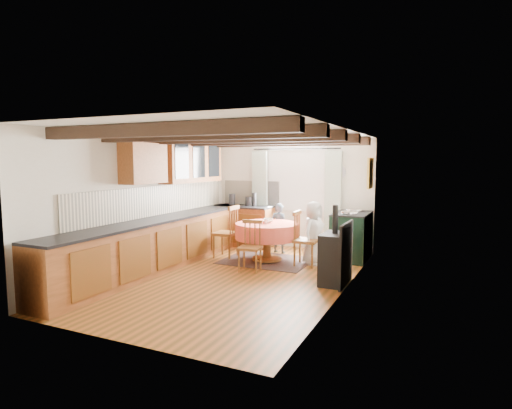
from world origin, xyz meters
The scene contains 41 objects.
floor centered at (0.00, 0.00, 0.00)m, with size 3.60×5.50×0.00m, color #A65822.
ceiling centered at (0.00, 0.00, 2.40)m, with size 3.60×5.50×0.00m, color white.
wall_back centered at (0.00, 2.75, 1.20)m, with size 3.60×0.00×2.40m, color silver.
wall_front centered at (0.00, -2.75, 1.20)m, with size 3.60×0.00×2.40m, color silver.
wall_left centered at (-1.80, 0.00, 1.20)m, with size 0.00×5.50×2.40m, color silver.
wall_right centered at (1.80, 0.00, 1.20)m, with size 0.00×5.50×2.40m, color silver.
beam_a centered at (0.00, -2.00, 2.31)m, with size 3.60×0.16×0.16m, color #322116.
beam_b centered at (0.00, -1.00, 2.31)m, with size 3.60×0.16×0.16m, color #322116.
beam_c centered at (0.00, 0.00, 2.31)m, with size 3.60×0.16×0.16m, color #322116.
beam_d centered at (0.00, 1.00, 2.31)m, with size 3.60×0.16×0.16m, color #322116.
beam_e centered at (0.00, 2.00, 2.31)m, with size 3.60×0.16×0.16m, color #322116.
splash_left centered at (-1.78, 0.30, 1.20)m, with size 0.02×4.50×0.55m, color beige.
splash_back centered at (-1.00, 2.73, 1.20)m, with size 1.40×0.02×0.55m, color beige.
base_cabinet_left centered at (-1.50, 0.00, 0.44)m, with size 0.60×5.30×0.88m, color #9E5428.
base_cabinet_back centered at (-1.05, 2.45, 0.44)m, with size 1.30×0.60×0.88m, color #9E5428.
worktop_left centered at (-1.48, 0.00, 0.90)m, with size 0.64×5.30×0.04m, color black.
worktop_back centered at (-1.05, 2.43, 0.90)m, with size 1.30×0.64×0.04m, color black.
wall_cabinet_glass centered at (-1.63, 1.20, 1.95)m, with size 0.34×1.80×0.90m, color #9E5428.
wall_cabinet_solid centered at (-1.63, -0.30, 1.90)m, with size 0.34×0.90×0.70m, color #9E5428.
window_frame centered at (0.10, 2.73, 1.60)m, with size 1.34×0.03×1.54m, color white.
window_pane centered at (0.10, 2.74, 1.60)m, with size 1.20×0.01×1.40m, color white.
curtain_left centered at (-0.75, 2.65, 1.10)m, with size 0.35×0.10×2.10m, color silver.
curtain_right centered at (0.95, 2.65, 1.10)m, with size 0.35×0.10×2.10m, color silver.
curtain_rod centered at (0.10, 2.65, 2.20)m, with size 0.03×0.03×2.00m, color black.
wall_picture centered at (1.77, 2.30, 1.70)m, with size 0.04×0.50×0.60m, color gold.
wall_plate centered at (1.05, 2.72, 1.70)m, with size 0.30×0.30×0.02m, color silver.
rug centered at (0.02, 1.28, 0.01)m, with size 1.66×1.29×0.01m, color brown.
dining_table centered at (0.02, 1.28, 0.37)m, with size 1.23×1.23×0.74m, color #FB584C, non-canonical shape.
chair_near centered at (0.04, 0.46, 0.45)m, with size 0.38×0.40×0.90m, color brown, non-canonical shape.
chair_left centered at (-0.87, 1.22, 0.53)m, with size 0.45×0.47×1.06m, color brown, non-canonical shape.
chair_right centered at (0.81, 1.25, 0.51)m, with size 0.44×0.46×1.02m, color brown, non-canonical shape.
aga_range centered at (1.47, 2.12, 0.47)m, with size 0.66×1.03×0.95m, color black, non-canonical shape.
cast_iron_stove centered at (1.58, 0.33, 0.63)m, with size 0.38×0.63×1.26m, color black, non-canonical shape.
child_far centered at (-0.04, 2.06, 0.53)m, with size 0.38×0.25×1.05m, color #394A58.
child_right centered at (0.90, 1.42, 0.59)m, with size 0.58×0.38×1.19m, color silver.
bowl_a centered at (0.00, 1.33, 0.76)m, with size 0.19×0.19×0.05m, color silver.
bowl_b centered at (-0.05, 1.51, 0.77)m, with size 0.19×0.19×0.06m, color silver.
cup centered at (0.03, 1.20, 0.79)m, with size 0.10×0.10×0.09m, color silver.
canister_tall centered at (-1.35, 2.41, 1.05)m, with size 0.15×0.15×0.26m, color #262628.
canister_wide centered at (-0.93, 2.45, 1.02)m, with size 0.19×0.19×0.21m, color #262628.
canister_slim centered at (-0.81, 2.46, 1.07)m, with size 0.11×0.11×0.30m, color #262628.
Camera 1 is at (3.15, -6.07, 1.95)m, focal length 29.39 mm.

